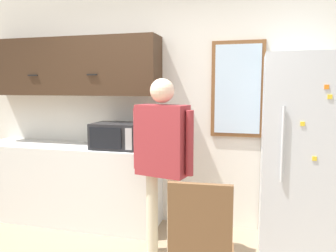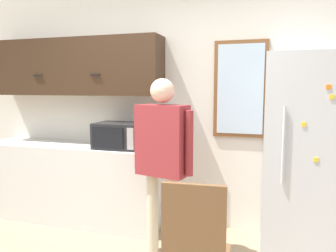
{
  "view_description": "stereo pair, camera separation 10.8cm",
  "coord_description": "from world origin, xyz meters",
  "views": [
    {
      "loc": [
        0.95,
        -1.8,
        1.57
      ],
      "look_at": [
        0.21,
        0.99,
        1.23
      ],
      "focal_mm": 35.0,
      "sensor_mm": 36.0,
      "label": 1
    },
    {
      "loc": [
        1.06,
        -1.77,
        1.57
      ],
      "look_at": [
        0.21,
        0.99,
        1.23
      ],
      "focal_mm": 35.0,
      "sensor_mm": 36.0,
      "label": 2
    }
  ],
  "objects": [
    {
      "name": "microwave",
      "position": [
        -0.5,
        1.47,
        1.04
      ],
      "size": [
        0.51,
        0.38,
        0.28
      ],
      "color": "#232326",
      "rests_on": "counter"
    },
    {
      "name": "back_wall",
      "position": [
        0.0,
        1.83,
        1.35
      ],
      "size": [
        6.0,
        0.06,
        2.7
      ],
      "color": "silver",
      "rests_on": "ground_plane"
    },
    {
      "name": "counter",
      "position": [
        -1.13,
        1.51,
        0.45
      ],
      "size": [
        2.13,
        0.57,
        0.9
      ],
      "color": "silver",
      "rests_on": "ground_plane"
    },
    {
      "name": "refrigerator",
      "position": [
        1.39,
        1.46,
        0.94
      ],
      "size": [
        0.72,
        0.69,
        1.87
      ],
      "color": "silver",
      "rests_on": "ground_plane"
    },
    {
      "name": "window",
      "position": [
        0.77,
        1.78,
        1.55
      ],
      "size": [
        0.56,
        0.05,
        1.02
      ],
      "color": "brown"
    },
    {
      "name": "person",
      "position": [
        0.15,
        1.01,
        1.01
      ],
      "size": [
        0.6,
        0.32,
        1.65
      ],
      "rotation": [
        0.0,
        0.0,
        -0.23
      ],
      "color": "beige",
      "rests_on": "ground_plane"
    },
    {
      "name": "chair",
      "position": [
        0.65,
        0.16,
        0.54
      ],
      "size": [
        0.45,
        0.45,
        1.01
      ],
      "rotation": [
        0.0,
        0.0,
        3.22
      ],
      "color": "brown",
      "rests_on": "ground_plane"
    },
    {
      "name": "upper_cabinets",
      "position": [
        -1.13,
        1.63,
        1.8
      ],
      "size": [
        2.13,
        0.36,
        0.65
      ],
      "color": "#3D2819"
    }
  ]
}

